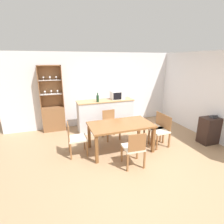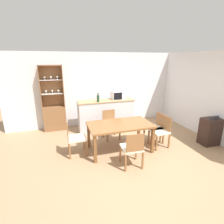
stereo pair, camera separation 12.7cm
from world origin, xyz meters
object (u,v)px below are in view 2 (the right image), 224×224
object	(u,v)px
dining_chair_side_right_far	(155,127)
microwave	(118,95)
dining_table	(120,127)
telephone	(215,118)
dining_chair_side_right_near	(161,131)
dining_chair_side_left_far	(75,138)
dining_chair_head_far	(111,124)
wine_bottle	(98,98)
dining_chair_head_near	(132,148)
display_cabinet	(54,112)
side_cabinet	(210,131)

from	to	relation	value
dining_chair_side_right_far	microwave	xyz separation A→B (m)	(-0.65, 1.38, 0.71)
dining_table	telephone	size ratio (longest dim) A/B	8.68
dining_chair_side_right_far	dining_chair_side_right_near	distance (m)	0.27
dining_chair_side_left_far	dining_chair_head_far	size ratio (longest dim) A/B	1.00
dining_table	wine_bottle	size ratio (longest dim) A/B	5.62
dining_chair_side_right_far	wine_bottle	world-z (taller)	wine_bottle
dining_chair_side_right_far	dining_chair_side_left_far	bearing A→B (deg)	86.87
dining_table	telephone	distance (m)	2.63
telephone	microwave	bearing A→B (deg)	136.36
wine_bottle	dining_chair_head_far	bearing A→B (deg)	-66.94
dining_chair_head_near	telephone	size ratio (longest dim) A/B	4.56
dining_chair_head_far	dining_table	bearing A→B (deg)	86.10
dining_chair_head_near	microwave	size ratio (longest dim) A/B	1.92
dining_chair_head_near	dining_chair_side_right_near	world-z (taller)	same
display_cabinet	dining_chair_head_near	bearing A→B (deg)	-60.23
display_cabinet	microwave	xyz separation A→B (m)	(2.08, -0.48, 0.55)
dining_table	wine_bottle	world-z (taller)	wine_bottle
wine_bottle	dining_chair_side_right_far	bearing A→B (deg)	-41.12
dining_chair_side_right_far	telephone	world-z (taller)	dining_chair_side_right_far
dining_chair_side_right_near	side_cabinet	distance (m)	1.43
dining_chair_side_right_far	dining_chair_head_far	size ratio (longest dim) A/B	1.00
dining_chair_side_right_far	dining_chair_head_far	world-z (taller)	same
wine_bottle	side_cabinet	distance (m)	3.38
dining_chair_side_left_far	dining_chair_head_near	world-z (taller)	same
dining_table	wine_bottle	xyz separation A→B (m)	(-0.24, 1.34, 0.49)
dining_chair_side_left_far	wine_bottle	distance (m)	1.65
dining_table	microwave	size ratio (longest dim) A/B	3.65
dining_chair_side_right_near	side_cabinet	world-z (taller)	dining_chair_side_right_near
microwave	telephone	xyz separation A→B (m)	(2.09, -2.00, -0.37)
microwave	side_cabinet	size ratio (longest dim) A/B	0.58
dining_chair_head_far	microwave	world-z (taller)	microwave
dining_table	microwave	distance (m)	1.67
dining_chair_side_left_far	display_cabinet	bearing A→B (deg)	-165.26
display_cabinet	wine_bottle	size ratio (longest dim) A/B	7.47
dining_table	dining_chair_head_near	size ratio (longest dim) A/B	1.90
display_cabinet	dining_table	xyz separation A→B (m)	(1.59, -2.00, 0.04)
dining_chair_side_left_far	dining_chair_side_right_near	bearing A→B (deg)	84.10
dining_table	dining_chair_head_far	world-z (taller)	dining_chair_head_far
display_cabinet	side_cabinet	distance (m)	4.80
dining_table	dining_chair_head_far	distance (m)	0.81
dining_chair_head_near	dining_table	bearing A→B (deg)	93.53
microwave	wine_bottle	distance (m)	0.75
microwave	wine_bottle	size ratio (longest dim) A/B	1.54
display_cabinet	telephone	world-z (taller)	display_cabinet
microwave	wine_bottle	world-z (taller)	wine_bottle
dining_chair_head_near	dining_chair_side_right_near	bearing A→B (deg)	33.36
microwave	wine_bottle	xyz separation A→B (m)	(-0.73, -0.18, -0.02)
display_cabinet	dining_table	distance (m)	2.56
dining_chair_side_left_far	dining_chair_head_near	size ratio (longest dim) A/B	1.00
microwave	dining_chair_side_right_far	bearing A→B (deg)	-64.86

